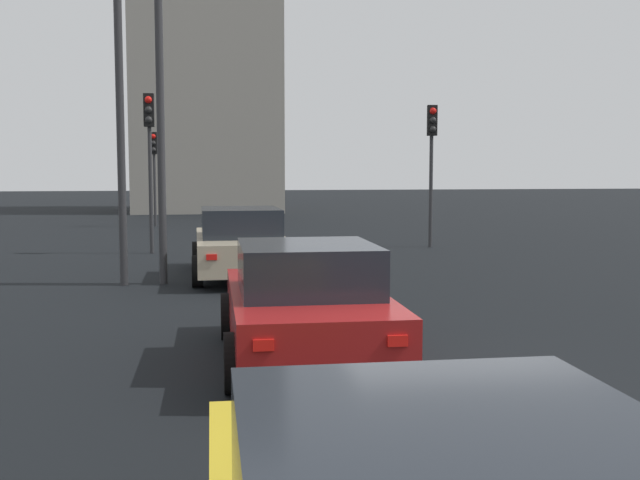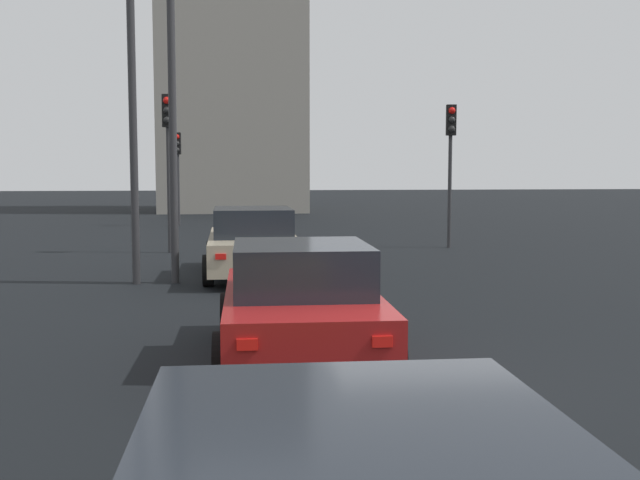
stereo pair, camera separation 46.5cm
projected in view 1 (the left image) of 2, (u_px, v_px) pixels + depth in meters
The scene contains 9 objects.
ground_plane at pixel (449, 392), 8.23m from camera, with size 160.00×160.00×0.20m, color black.
car_beige_right_lead at pixel (240, 243), 16.44m from camera, with size 4.71×2.09×1.50m.
car_red_right_second at pixel (306, 304), 9.13m from camera, with size 4.13×2.08×1.45m.
traffic_light_near_left at pixel (154, 159), 30.86m from camera, with size 0.32×0.29×3.87m.
traffic_light_near_right at pixel (149, 140), 20.72m from camera, with size 0.32×0.29×4.41m.
traffic_light_far_left at pixel (432, 146), 22.48m from camera, with size 0.32×0.30×4.24m.
street_lamp_kerbside at pixel (119, 61), 14.83m from camera, with size 0.56×0.36×7.60m.
street_lamp_far at pixel (159, 34), 14.94m from camera, with size 0.56×0.36×8.67m.
building_facade_left at pixel (206, 67), 42.97m from camera, with size 8.07×8.10×16.41m, color gray.
Camera 1 is at (-7.70, 2.70, 2.32)m, focal length 42.33 mm.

